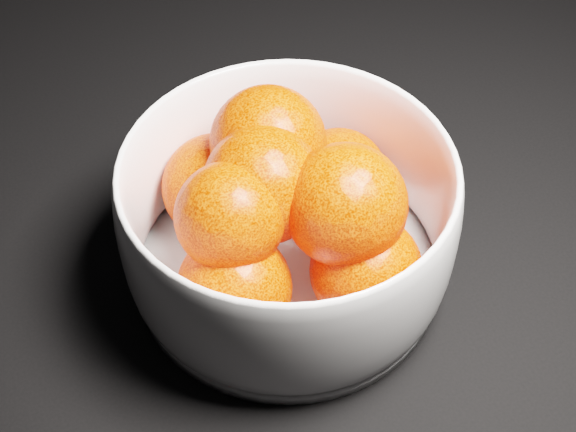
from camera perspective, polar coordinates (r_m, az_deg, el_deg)
name	(u,v)px	position (r m, az deg, el deg)	size (l,w,h in m)	color
bowl	(288,222)	(0.51, 0.00, -0.40)	(0.21, 0.21, 0.10)	white
orange_pile	(282,205)	(0.50, -0.41, 0.76)	(0.17, 0.17, 0.11)	#FF360B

